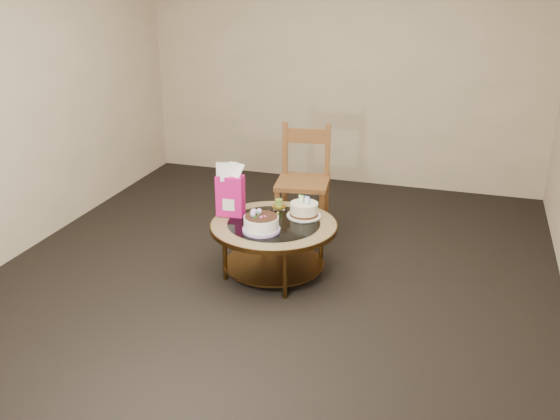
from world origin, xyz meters
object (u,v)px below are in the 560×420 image
(dining_chair, at_px, (303,180))
(gift_bag, at_px, (230,190))
(decorated_cake, at_px, (261,224))
(cream_cake, at_px, (304,210))
(coffee_table, at_px, (274,232))

(dining_chair, bearing_deg, gift_bag, -121.05)
(decorated_cake, distance_m, dining_chair, 1.11)
(dining_chair, bearing_deg, cream_cake, -81.75)
(gift_bag, relative_size, dining_chair, 0.43)
(coffee_table, xyz_separation_m, cream_cake, (0.19, 0.20, 0.14))
(coffee_table, distance_m, gift_bag, 0.49)
(cream_cake, bearing_deg, decorated_cake, -108.89)
(cream_cake, xyz_separation_m, gift_bag, (-0.58, -0.15, 0.16))
(cream_cake, distance_m, dining_chair, 0.75)
(cream_cake, distance_m, gift_bag, 0.62)
(decorated_cake, bearing_deg, gift_bag, 145.25)
(cream_cake, xyz_separation_m, dining_chair, (-0.20, 0.72, 0.00))
(coffee_table, xyz_separation_m, gift_bag, (-0.39, 0.06, 0.30))
(coffee_table, distance_m, decorated_cake, 0.23)
(coffee_table, height_order, dining_chair, dining_chair)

